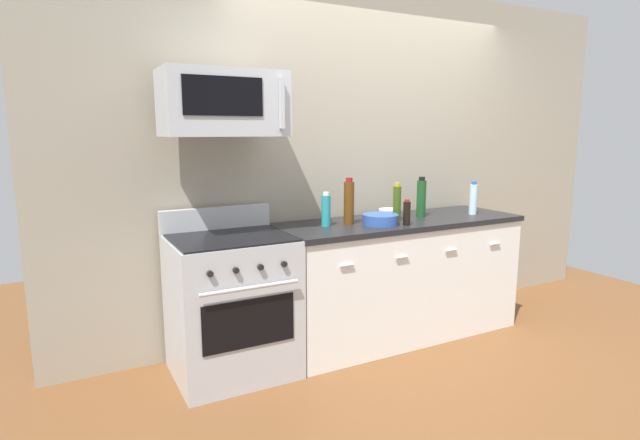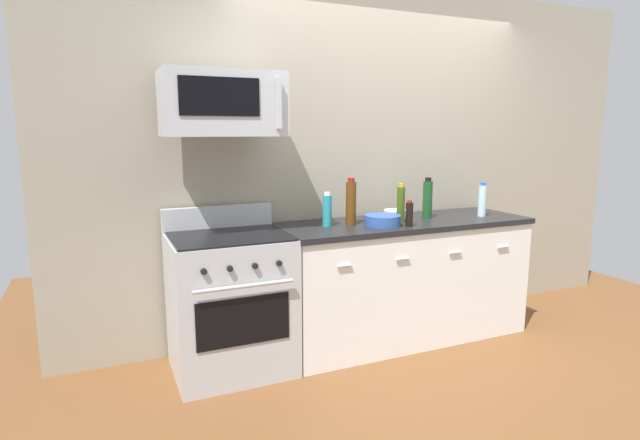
{
  "view_description": "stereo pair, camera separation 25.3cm",
  "coord_description": "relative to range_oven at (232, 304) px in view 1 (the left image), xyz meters",
  "views": [
    {
      "loc": [
        -2.32,
        -3.05,
        1.58
      ],
      "look_at": [
        -0.72,
        -0.05,
        0.98
      ],
      "focal_mm": 28.4,
      "sensor_mm": 36.0,
      "label": 1
    },
    {
      "loc": [
        -2.09,
        -3.16,
        1.58
      ],
      "look_at": [
        -0.72,
        -0.05,
        0.98
      ],
      "focal_mm": 28.4,
      "sensor_mm": 36.0,
      "label": 2
    }
  ],
  "objects": [
    {
      "name": "bowl_white_ceramic",
      "position": [
        1.32,
        0.1,
        0.49
      ],
      "size": [
        0.17,
        0.17,
        0.07
      ],
      "color": "white",
      "rests_on": "countertop_slab"
    },
    {
      "name": "bowl_blue_mixing",
      "position": [
        1.09,
        -0.11,
        0.49
      ],
      "size": [
        0.26,
        0.26,
        0.07
      ],
      "color": "#2D519E",
      "rests_on": "countertop_slab"
    },
    {
      "name": "bottle_dish_soap",
      "position": [
        0.72,
        0.03,
        0.57
      ],
      "size": [
        0.06,
        0.06,
        0.24
      ],
      "color": "teal",
      "rests_on": "countertop_slab"
    },
    {
      "name": "bottle_water_clear",
      "position": [
        2.0,
        -0.08,
        0.58
      ],
      "size": [
        0.06,
        0.06,
        0.27
      ],
      "color": "silver",
      "rests_on": "countertop_slab"
    },
    {
      "name": "range_oven",
      "position": [
        0.0,
        0.0,
        0.0
      ],
      "size": [
        0.76,
        0.69,
        1.07
      ],
      "color": "#B7BABF",
      "rests_on": "ground_plane"
    },
    {
      "name": "microwave",
      "position": [
        0.0,
        0.04,
        1.28
      ],
      "size": [
        0.74,
        0.44,
        0.4
      ],
      "color": "#B7BABF"
    },
    {
      "name": "counter_unit",
      "position": [
        1.35,
        -0.0,
        -0.01
      ],
      "size": [
        1.94,
        0.66,
        0.92
      ],
      "color": "white",
      "rests_on": "ground_plane"
    },
    {
      "name": "back_wall",
      "position": [
        1.35,
        0.41,
        0.88
      ],
      "size": [
        5.03,
        0.1,
        2.7
      ],
      "primitive_type": "cube",
      "color": "#9E937F",
      "rests_on": "ground_plane"
    },
    {
      "name": "bottle_wine_amber",
      "position": [
        0.9,
        0.02,
        0.61
      ],
      "size": [
        0.08,
        0.08,
        0.34
      ],
      "color": "#59330F",
      "rests_on": "countertop_slab"
    },
    {
      "name": "bottle_soy_sauce_dark",
      "position": [
        1.24,
        -0.21,
        0.54
      ],
      "size": [
        0.05,
        0.05,
        0.19
      ],
      "color": "black",
      "rests_on": "countertop_slab"
    },
    {
      "name": "bottle_olive_oil",
      "position": [
        1.28,
        -0.05,
        0.59
      ],
      "size": [
        0.06,
        0.06,
        0.29
      ],
      "color": "#385114",
      "rests_on": "countertop_slab"
    },
    {
      "name": "ground_plane",
      "position": [
        1.35,
        -0.0,
        -0.47
      ],
      "size": [
        6.04,
        6.04,
        0.0
      ],
      "primitive_type": "plane",
      "color": "brown"
    },
    {
      "name": "bottle_wine_green",
      "position": [
        1.56,
        0.03,
        0.6
      ],
      "size": [
        0.07,
        0.07,
        0.31
      ],
      "color": "#19471E",
      "rests_on": "countertop_slab"
    }
  ]
}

